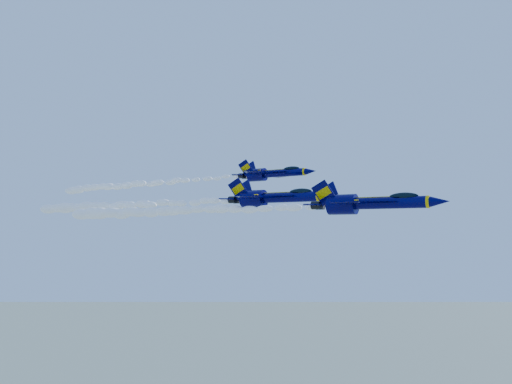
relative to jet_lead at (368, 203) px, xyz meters
The scene contains 6 objects.
jet_lead is the anchor object (origin of this frame).
smoke_trail_jet_lead 31.31m from the jet_lead, behind, with size 47.77×2.21×1.99m, color white.
jet_second 18.16m from the jet_lead, 160.52° to the left, with size 18.01×14.78×6.69m.
smoke_trail_jet_second 49.02m from the jet_lead, behind, with size 47.77×2.30×2.07m, color white.
jet_third 28.07m from the jet_lead, 145.66° to the left, with size 15.09×12.38×5.61m.
smoke_trail_jet_third 55.41m from the jet_lead, 163.76° to the left, with size 47.77×1.92×1.73m, color white.
Camera 1 is at (41.93, -72.26, 145.63)m, focal length 35.00 mm.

